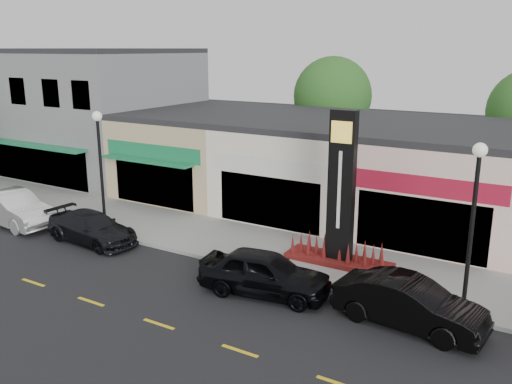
# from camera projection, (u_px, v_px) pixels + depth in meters

# --- Properties ---
(ground) EXTENTS (120.00, 120.00, 0.00)m
(ground) POSITION_uv_depth(u_px,v_px,m) (214.00, 289.00, 19.35)
(ground) COLOR black
(ground) RESTS_ON ground
(sidewalk) EXTENTS (52.00, 4.30, 0.15)m
(sidewalk) POSITION_uv_depth(u_px,v_px,m) (274.00, 249.00, 22.94)
(sidewalk) COLOR gray
(sidewalk) RESTS_ON ground
(curb) EXTENTS (52.00, 0.20, 0.15)m
(curb) POSITION_uv_depth(u_px,v_px,m) (246.00, 267.00, 21.07)
(curb) COLOR gray
(curb) RESTS_ON ground
(building_grey_2story) EXTENTS (12.00, 10.95, 8.30)m
(building_grey_2story) POSITION_uv_depth(u_px,v_px,m) (94.00, 112.00, 36.74)
(building_grey_2story) COLOR slate
(building_grey_2story) RESTS_ON ground
(shop_beige) EXTENTS (7.00, 10.85, 4.80)m
(shop_beige) POSITION_uv_depth(u_px,v_px,m) (208.00, 150.00, 32.46)
(shop_beige) COLOR tan
(shop_beige) RESTS_ON ground
(shop_cream) EXTENTS (7.00, 10.01, 4.80)m
(shop_cream) POSITION_uv_depth(u_px,v_px,m) (314.00, 162.00, 28.99)
(shop_cream) COLOR silver
(shop_cream) RESTS_ON ground
(shop_pink_w) EXTENTS (7.00, 10.01, 4.80)m
(shop_pink_w) POSITION_uv_depth(u_px,v_px,m) (449.00, 178.00, 25.51)
(shop_pink_w) COLOR beige
(shop_pink_w) RESTS_ON ground
(tree_rear_west) EXTENTS (5.20, 5.20, 7.83)m
(tree_rear_west) POSITION_uv_depth(u_px,v_px,m) (332.00, 96.00, 36.15)
(tree_rear_west) COLOR #382619
(tree_rear_west) RESTS_ON ground
(lamp_west_near) EXTENTS (0.44, 0.44, 5.47)m
(lamp_west_near) POSITION_uv_depth(u_px,v_px,m) (100.00, 159.00, 24.50)
(lamp_west_near) COLOR black
(lamp_west_near) RESTS_ON sidewalk
(lamp_east_near) EXTENTS (0.44, 0.44, 5.47)m
(lamp_east_near) POSITION_uv_depth(u_px,v_px,m) (473.00, 212.00, 16.55)
(lamp_east_near) COLOR black
(lamp_east_near) RESTS_ON sidewalk
(pylon_sign) EXTENTS (4.20, 1.30, 6.00)m
(pylon_sign) POSITION_uv_depth(u_px,v_px,m) (340.00, 211.00, 20.75)
(pylon_sign) COLOR #580F14
(pylon_sign) RESTS_ON sidewalk
(car_white_van) EXTENTS (2.21, 5.18, 1.66)m
(car_white_van) POSITION_uv_depth(u_px,v_px,m) (13.00, 208.00, 26.13)
(car_white_van) COLOR white
(car_white_van) RESTS_ON ground
(car_dark_sedan) EXTENTS (2.16, 4.71, 1.34)m
(car_dark_sedan) POSITION_uv_depth(u_px,v_px,m) (92.00, 228.00, 23.82)
(car_dark_sedan) COLOR black
(car_dark_sedan) RESTS_ON ground
(car_black_sedan) EXTENTS (2.52, 4.86, 1.58)m
(car_black_sedan) POSITION_uv_depth(u_px,v_px,m) (265.00, 273.00, 18.75)
(car_black_sedan) COLOR black
(car_black_sedan) RESTS_ON ground
(car_black_conv) EXTENTS (2.07, 4.77, 1.53)m
(car_black_conv) POSITION_uv_depth(u_px,v_px,m) (409.00, 303.00, 16.57)
(car_black_conv) COLOR black
(car_black_conv) RESTS_ON ground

